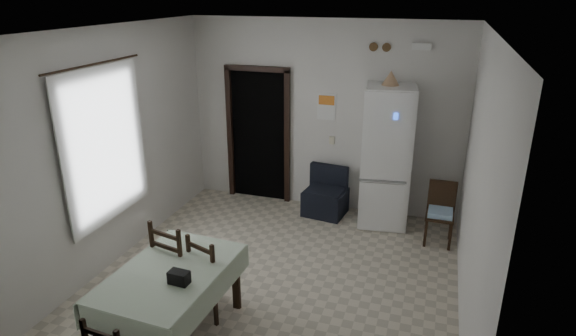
% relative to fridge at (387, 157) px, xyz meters
% --- Properties ---
extents(ground, '(4.50, 4.50, 0.00)m').
position_rel_fridge_xyz_m(ground, '(-1.03, -1.93, -1.03)').
color(ground, '#BDB19A').
rests_on(ground, ground).
extents(ceiling, '(4.20, 4.50, 0.02)m').
position_rel_fridge_xyz_m(ceiling, '(-1.03, -1.93, 1.87)').
color(ceiling, white).
rests_on(ceiling, ground).
extents(wall_back, '(4.20, 0.02, 2.90)m').
position_rel_fridge_xyz_m(wall_back, '(-1.03, 0.32, 0.42)').
color(wall_back, silver).
rests_on(wall_back, ground).
extents(wall_front, '(4.20, 0.02, 2.90)m').
position_rel_fridge_xyz_m(wall_front, '(-1.03, -4.18, 0.42)').
color(wall_front, silver).
rests_on(wall_front, ground).
extents(wall_left, '(0.02, 4.50, 2.90)m').
position_rel_fridge_xyz_m(wall_left, '(-3.13, -1.93, 0.42)').
color(wall_left, silver).
rests_on(wall_left, ground).
extents(wall_right, '(0.02, 4.50, 2.90)m').
position_rel_fridge_xyz_m(wall_right, '(1.07, -1.93, 0.42)').
color(wall_right, silver).
rests_on(wall_right, ground).
extents(doorway, '(1.06, 0.52, 2.22)m').
position_rel_fridge_xyz_m(doorway, '(-2.08, 0.52, 0.03)').
color(doorway, black).
rests_on(doorway, ground).
extents(window_recess, '(0.10, 1.20, 1.60)m').
position_rel_fridge_xyz_m(window_recess, '(-3.18, -2.13, 0.52)').
color(window_recess, silver).
rests_on(window_recess, ground).
extents(curtain, '(0.02, 1.45, 1.85)m').
position_rel_fridge_xyz_m(curtain, '(-3.07, -2.13, 0.52)').
color(curtain, white).
rests_on(curtain, ground).
extents(curtain_rod, '(0.02, 1.60, 0.02)m').
position_rel_fridge_xyz_m(curtain_rod, '(-3.06, -2.13, 1.47)').
color(curtain_rod, black).
rests_on(curtain_rod, ground).
extents(calendar, '(0.28, 0.02, 0.40)m').
position_rel_fridge_xyz_m(calendar, '(-0.98, 0.31, 0.59)').
color(calendar, white).
rests_on(calendar, ground).
extents(calendar_image, '(0.24, 0.01, 0.14)m').
position_rel_fridge_xyz_m(calendar_image, '(-0.98, 0.30, 0.69)').
color(calendar_image, orange).
rests_on(calendar_image, ground).
extents(light_switch, '(0.08, 0.02, 0.12)m').
position_rel_fridge_xyz_m(light_switch, '(-0.88, 0.31, 0.07)').
color(light_switch, beige).
rests_on(light_switch, ground).
extents(vent_left, '(0.12, 0.03, 0.12)m').
position_rel_fridge_xyz_m(vent_left, '(-0.33, 0.30, 1.49)').
color(vent_left, brown).
rests_on(vent_left, ground).
extents(vent_right, '(0.12, 0.03, 0.12)m').
position_rel_fridge_xyz_m(vent_right, '(-0.15, 0.30, 1.49)').
color(vent_right, brown).
rests_on(vent_right, ground).
extents(emergency_light, '(0.25, 0.07, 0.09)m').
position_rel_fridge_xyz_m(emergency_light, '(0.32, 0.28, 1.52)').
color(emergency_light, white).
rests_on(emergency_light, ground).
extents(fridge, '(0.75, 0.75, 2.05)m').
position_rel_fridge_xyz_m(fridge, '(0.00, 0.00, 0.00)').
color(fridge, white).
rests_on(fridge, ground).
extents(tan_cone, '(0.25, 0.25, 0.20)m').
position_rel_fridge_xyz_m(tan_cone, '(-0.03, 0.02, 1.12)').
color(tan_cone, tan).
rests_on(tan_cone, fridge).
extents(navy_seat, '(0.67, 0.66, 0.73)m').
position_rel_fridge_xyz_m(navy_seat, '(-0.88, 0.00, -0.66)').
color(navy_seat, black).
rests_on(navy_seat, ground).
extents(corner_chair, '(0.37, 0.37, 0.86)m').
position_rel_fridge_xyz_m(corner_chair, '(0.80, -0.42, -0.60)').
color(corner_chair, black).
rests_on(corner_chair, ground).
extents(dining_table, '(1.02, 1.49, 0.75)m').
position_rel_fridge_xyz_m(dining_table, '(-1.66, -3.18, -0.65)').
color(dining_table, '#B2C5A9').
rests_on(dining_table, ground).
extents(black_bag, '(0.19, 0.12, 0.12)m').
position_rel_fridge_xyz_m(black_bag, '(-1.46, -3.34, -0.21)').
color(black_bag, black).
rests_on(black_bag, dining_table).
extents(dining_chair_far_left, '(0.54, 0.54, 1.05)m').
position_rel_fridge_xyz_m(dining_chair_far_left, '(-1.84, -2.69, -0.50)').
color(dining_chair_far_left, black).
rests_on(dining_chair_far_left, ground).
extents(dining_chair_far_right, '(0.52, 0.52, 0.95)m').
position_rel_fridge_xyz_m(dining_chair_far_right, '(-1.44, -2.70, -0.55)').
color(dining_chair_far_right, black).
rests_on(dining_chair_far_right, ground).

